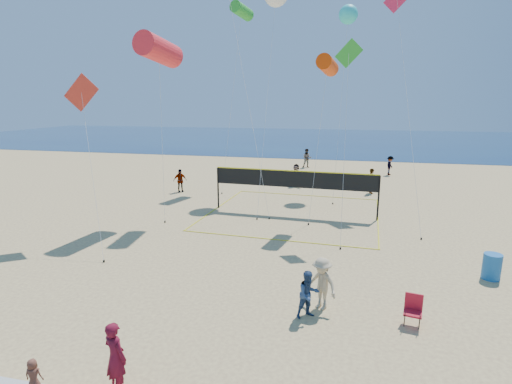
% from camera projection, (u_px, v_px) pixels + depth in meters
% --- Properties ---
extents(ground, '(120.00, 120.00, 0.00)m').
position_uv_depth(ground, '(201.00, 348.00, 11.08)').
color(ground, '#DAC27B').
rests_on(ground, ground).
extents(ocean, '(140.00, 50.00, 0.03)m').
position_uv_depth(ocean, '(326.00, 139.00, 69.98)').
color(ocean, navy).
rests_on(ocean, ground).
extents(woman, '(0.76, 0.63, 1.78)m').
position_uv_depth(woman, '(116.00, 357.00, 9.26)').
color(woman, maroon).
rests_on(woman, ground).
extents(toddler, '(0.41, 0.30, 0.76)m').
position_uv_depth(toddler, '(33.00, 375.00, 8.51)').
color(toddler, brown).
rests_on(toddler, seawall).
extents(bystander_a, '(0.95, 0.91, 1.55)m').
position_uv_depth(bystander_a, '(308.00, 294.00, 12.50)').
color(bystander_a, navy).
rests_on(bystander_a, ground).
extents(bystander_b, '(1.30, 1.18, 1.76)m').
position_uv_depth(bystander_b, '(322.00, 283.00, 13.02)').
color(bystander_b, tan).
rests_on(bystander_b, ground).
extents(far_person_0, '(1.06, 0.96, 1.73)m').
position_uv_depth(far_person_0, '(180.00, 181.00, 29.77)').
color(far_person_0, gray).
rests_on(far_person_0, ground).
extents(far_person_1, '(1.73, 1.09, 1.78)m').
position_uv_depth(far_person_1, '(296.00, 175.00, 31.80)').
color(far_person_1, gray).
rests_on(far_person_1, ground).
extents(far_person_2, '(0.63, 0.78, 1.86)m').
position_uv_depth(far_person_2, '(372.00, 181.00, 29.25)').
color(far_person_2, gray).
rests_on(far_person_2, ground).
extents(far_person_3, '(0.98, 0.79, 1.91)m').
position_uv_depth(far_person_3, '(307.00, 158.00, 40.58)').
color(far_person_3, gray).
rests_on(far_person_3, ground).
extents(far_person_4, '(1.00, 1.28, 1.74)m').
position_uv_depth(far_person_4, '(390.00, 166.00, 36.53)').
color(far_person_4, gray).
rests_on(far_person_4, ground).
extents(camp_chair, '(0.60, 0.72, 1.08)m').
position_uv_depth(camp_chair, '(413.00, 308.00, 12.11)').
color(camp_chair, '#B01425').
rests_on(camp_chair, ground).
extents(trash_barrel, '(0.79, 0.79, 1.00)m').
position_uv_depth(trash_barrel, '(492.00, 266.00, 15.27)').
color(trash_barrel, '#195DA5').
rests_on(trash_barrel, ground).
extents(volleyball_net, '(10.45, 10.31, 2.66)m').
position_uv_depth(volleyball_net, '(294.00, 184.00, 23.80)').
color(volleyball_net, black).
rests_on(volleyball_net, ground).
extents(kite_0, '(1.63, 3.23, 10.22)m').
position_uv_depth(kite_0, '(159.00, 50.00, 21.57)').
color(kite_0, red).
rests_on(kite_0, ground).
extents(kite_2, '(1.25, 2.71, 9.11)m').
position_uv_depth(kite_2, '(327.00, 65.00, 21.48)').
color(kite_2, '#DF3B04').
rests_on(kite_2, ground).
extents(kite_3, '(3.77, 3.61, 7.98)m').
position_uv_depth(kite_3, '(82.00, 99.00, 19.12)').
color(kite_3, red).
rests_on(kite_3, ground).
extents(kite_4, '(1.37, 3.48, 9.65)m').
position_uv_depth(kite_4, '(348.00, 67.00, 19.41)').
color(kite_4, green).
rests_on(kite_4, ground).
extents(kite_5, '(2.05, 8.74, 13.77)m').
position_uv_depth(kite_5, '(398.00, 12.00, 24.71)').
color(kite_5, '#D7224D').
rests_on(kite_5, ground).
extents(kite_7, '(1.39, 6.79, 13.54)m').
position_uv_depth(kite_7, '(348.00, 15.00, 29.19)').
color(kite_7, '#2FD6D7').
rests_on(kite_7, ground).
extents(kite_8, '(1.50, 5.98, 14.03)m').
position_uv_depth(kite_8, '(242.00, 11.00, 30.67)').
color(kite_8, green).
rests_on(kite_8, ground).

